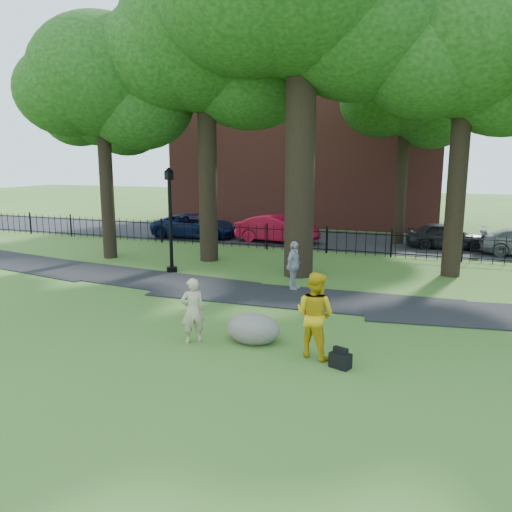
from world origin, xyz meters
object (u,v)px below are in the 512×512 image
at_px(man, 315,315).
at_px(red_sedan, 277,229).
at_px(woman, 193,310).
at_px(lamppost, 170,222).
at_px(boulder, 253,327).

xyz_separation_m(man, red_sedan, (-5.66, 14.81, -0.25)).
height_order(woman, red_sedan, woman).
bearing_deg(man, red_sedan, -50.82).
bearing_deg(man, woman, 21.30).
distance_m(man, lamppost, 9.81).
height_order(woman, boulder, woman).
distance_m(woman, boulder, 1.53).
bearing_deg(man, boulder, 5.63).
bearing_deg(red_sedan, man, -154.12).
xyz_separation_m(man, lamppost, (-7.34, 6.43, 1.04)).
bearing_deg(woman, boulder, 160.99).
bearing_deg(red_sedan, woman, -164.92).
bearing_deg(boulder, man, -12.64).
xyz_separation_m(man, boulder, (-1.62, 0.36, -0.59)).
xyz_separation_m(woman, lamppost, (-4.35, 6.59, 1.21)).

